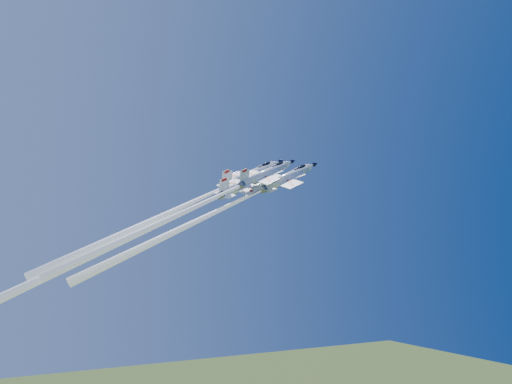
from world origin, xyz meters
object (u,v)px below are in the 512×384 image
jet_lead (216,212)px  jet_right (191,209)px  jet_slot (149,229)px  jet_left (178,208)px

jet_lead → jet_right: size_ratio=1.07×
jet_lead → jet_slot: 14.08m
jet_left → jet_slot: size_ratio=0.91×
jet_left → jet_slot: bearing=-59.6°
jet_lead → jet_right: (-6.63, -3.74, 0.16)m
jet_right → jet_left: bearing=161.7°
jet_lead → jet_right: bearing=-71.0°
jet_lead → jet_left: (-5.28, 6.02, 0.88)m
jet_slot → jet_left: bearing=120.4°
jet_lead → jet_slot: size_ratio=0.89×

